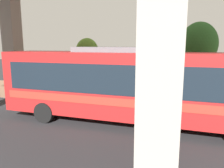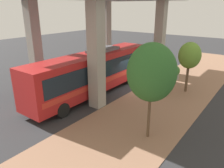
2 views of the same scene
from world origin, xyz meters
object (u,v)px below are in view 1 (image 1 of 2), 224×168
bus (132,83)px  street_tree_near (199,44)px  planter_middle (43,86)px  fire_hydrant (80,90)px  planter_front (96,87)px  street_tree_far (87,53)px

bus → street_tree_near: size_ratio=2.39×
bus → planter_middle: (-3.91, -7.71, -1.28)m
street_tree_near → fire_hydrant: bearing=-74.5°
planter_front → street_tree_far: size_ratio=0.41×
planter_middle → street_tree_near: bearing=104.5°
fire_hydrant → planter_front: bearing=72.5°
street_tree_near → street_tree_far: bearing=-85.3°
planter_front → street_tree_far: 3.42m
bus → fire_hydrant: bearing=-132.4°
street_tree_near → bus: bearing=-25.3°
street_tree_near → street_tree_far: size_ratio=1.25×
bus → street_tree_near: street_tree_near is taller
fire_hydrant → street_tree_far: size_ratio=0.22×
street_tree_near → street_tree_far: (0.67, -8.17, -0.63)m
planter_front → planter_middle: planter_front is taller
fire_hydrant → planter_front: size_ratio=0.55×
bus → street_tree_far: size_ratio=2.97×
fire_hydrant → planter_front: (0.46, 1.47, 0.39)m
planter_middle → street_tree_far: (-2.15, 2.71, 2.44)m
street_tree_near → street_tree_far: 8.22m
fire_hydrant → street_tree_far: (-1.57, -0.09, 2.66)m
street_tree_far → bus: bearing=39.5°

